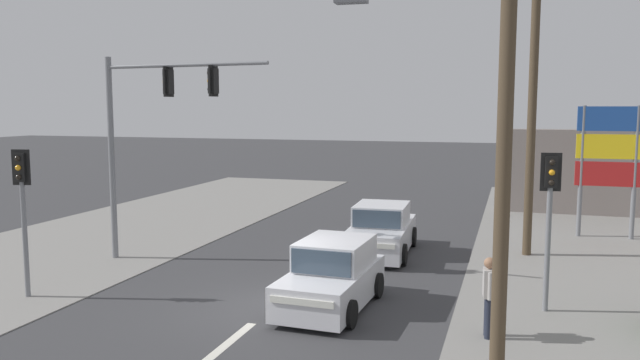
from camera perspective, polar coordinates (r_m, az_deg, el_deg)
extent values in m
plane|color=#3A3A3D|center=(14.26, -4.92, -11.91)|extent=(140.00, 140.00, 0.00)
cube|color=silver|center=(12.55, -8.50, -14.60)|extent=(0.20, 2.40, 0.01)
cube|color=silver|center=(16.95, -1.03, -8.85)|extent=(0.20, 2.40, 0.01)
cube|color=silver|center=(21.62, 3.18, -5.45)|extent=(0.20, 2.40, 0.01)
cube|color=gray|center=(21.90, -21.87, -5.75)|extent=(8.00, 40.00, 0.02)
cylinder|color=#4C3D2B|center=(10.71, 16.60, 6.15)|extent=(0.26, 0.26, 8.99)
cylinder|color=#4C3D2B|center=(19.86, 18.82, 6.01)|extent=(0.26, 0.26, 8.87)
cylinder|color=slate|center=(19.53, -18.50, 1.80)|extent=(0.18, 0.18, 6.00)
cylinder|color=slate|center=(17.94, -12.36, 10.23)|extent=(5.19, 0.50, 0.11)
cube|color=black|center=(18.21, -13.69, 8.72)|extent=(0.22, 0.27, 0.68)
cube|color=black|center=(18.21, -13.69, 8.72)|extent=(0.07, 0.44, 0.84)
sphere|color=black|center=(18.29, -14.02, 9.39)|extent=(0.13, 0.13, 0.13)
sphere|color=orange|center=(18.28, -14.00, 8.70)|extent=(0.13, 0.13, 0.13)
sphere|color=black|center=(18.27, -13.98, 8.01)|extent=(0.13, 0.13, 0.13)
cube|color=black|center=(17.41, -9.73, 8.91)|extent=(0.22, 0.27, 0.68)
cube|color=black|center=(17.41, -9.73, 8.91)|extent=(0.07, 0.44, 0.84)
sphere|color=black|center=(17.48, -10.09, 9.62)|extent=(0.13, 0.13, 0.13)
sphere|color=orange|center=(17.47, -10.07, 8.90)|extent=(0.13, 0.13, 0.13)
sphere|color=black|center=(17.46, -10.06, 8.18)|extent=(0.13, 0.13, 0.13)
cylinder|color=slate|center=(14.72, 20.08, -6.06)|extent=(0.12, 0.12, 2.80)
cube|color=black|center=(14.45, 20.36, 0.69)|extent=(0.28, 0.23, 0.68)
cube|color=black|center=(14.45, 20.36, 0.69)|extent=(0.44, 0.09, 0.84)
sphere|color=black|center=(14.32, 20.48, 1.52)|extent=(0.13, 0.13, 0.13)
sphere|color=orange|center=(14.34, 20.44, 0.64)|extent=(0.13, 0.13, 0.13)
sphere|color=black|center=(14.36, 20.41, -0.23)|extent=(0.13, 0.13, 0.13)
cylinder|color=slate|center=(16.45, -25.35, -4.99)|extent=(0.12, 0.12, 2.80)
cube|color=black|center=(16.21, -25.66, 1.06)|extent=(0.29, 0.24, 0.68)
cube|color=black|center=(16.21, -25.66, 1.06)|extent=(0.44, 0.12, 0.84)
sphere|color=black|center=(16.09, -25.93, 1.79)|extent=(0.13, 0.13, 0.13)
sphere|color=orange|center=(16.11, -25.89, 1.01)|extent=(0.13, 0.13, 0.13)
sphere|color=black|center=(16.13, -25.85, 0.24)|extent=(0.13, 0.13, 0.13)
cylinder|color=slate|center=(23.56, 22.76, 0.69)|extent=(0.16, 0.16, 4.60)
cylinder|color=slate|center=(23.78, 26.84, 0.55)|extent=(0.16, 0.16, 4.60)
cube|color=#1E4793|center=(23.55, 25.03, 5.10)|extent=(2.10, 0.14, 0.84)
cube|color=yellow|center=(23.59, 24.91, 2.79)|extent=(2.10, 0.14, 0.84)
cube|color=red|center=(23.66, 24.80, 0.50)|extent=(2.10, 0.14, 0.84)
cube|color=silver|center=(14.33, 1.00, -9.67)|extent=(1.75, 3.66, 0.76)
cube|color=silver|center=(14.43, 1.40, -6.68)|extent=(1.56, 1.96, 0.64)
cube|color=#384756|center=(13.54, 0.09, -7.57)|extent=(1.36, 0.12, 0.54)
cube|color=#384756|center=(15.33, 2.55, -5.89)|extent=(1.33, 0.12, 0.51)
cube|color=white|center=(12.65, -1.70, -11.10)|extent=(1.36, 0.10, 0.14)
cylinder|color=black|center=(13.15, 2.77, -12.15)|extent=(0.21, 0.61, 0.60)
cylinder|color=black|center=(13.68, -3.78, -11.40)|extent=(0.21, 0.61, 0.60)
cylinder|color=black|center=(15.20, 5.28, -9.56)|extent=(0.21, 0.61, 0.60)
cylinder|color=black|center=(15.66, -0.47, -9.04)|extent=(0.21, 0.61, 0.60)
cube|color=silver|center=(19.54, 5.60, -5.18)|extent=(1.90, 4.28, 0.80)
cube|color=silver|center=(19.45, 5.65, -3.10)|extent=(1.65, 1.97, 0.62)
cube|color=#384756|center=(18.51, 5.18, -3.60)|extent=(1.44, 0.13, 0.53)
cube|color=#384756|center=(20.40, 6.07, -2.65)|extent=(1.41, 0.13, 0.50)
cube|color=white|center=(17.46, 4.51, -5.99)|extent=(1.45, 0.11, 0.14)
cylinder|color=black|center=(18.21, 7.61, -6.79)|extent=(0.22, 0.65, 0.64)
cylinder|color=black|center=(18.49, 2.34, -6.53)|extent=(0.22, 0.65, 0.64)
cylinder|color=black|center=(20.74, 8.49, -5.14)|extent=(0.22, 0.65, 0.64)
cylinder|color=black|center=(20.98, 3.85, -4.95)|extent=(0.22, 0.65, 0.64)
cylinder|color=#232838|center=(12.91, 15.14, -12.17)|extent=(0.14, 0.14, 0.84)
cylinder|color=#232838|center=(13.08, 15.06, -11.92)|extent=(0.14, 0.14, 0.84)
cube|color=#B7B2AD|center=(12.79, 15.20, -9.07)|extent=(0.27, 0.39, 0.56)
sphere|color=#9E7051|center=(12.69, 15.25, -7.33)|extent=(0.22, 0.22, 0.22)
cylinder|color=#B7B2AD|center=(12.57, 15.30, -9.36)|extent=(0.09, 0.09, 0.54)
cylinder|color=#B7B2AD|center=(13.02, 15.10, -8.80)|extent=(0.09, 0.09, 0.54)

